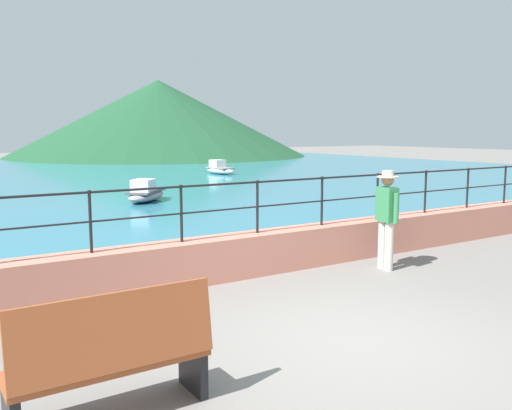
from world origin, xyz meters
The scene contains 9 objects.
ground_plane centered at (0.00, 0.00, 0.00)m, with size 120.00×120.00×0.00m, color slate.
promenade_wall centered at (0.00, 3.20, 0.35)m, with size 20.00×0.56×0.70m, color tan.
railing centered at (0.00, 3.20, 1.31)m, with size 18.44×0.04×0.90m.
lake_water centered at (0.00, 25.84, 0.03)m, with size 64.00×44.32×0.06m, color teal.
hill_main centered at (16.16, 43.76, 3.53)m, with size 27.52×27.52×7.05m, color #1E4C2D.
bench_main centered at (-2.95, -0.18, 0.56)m, with size 1.70×0.56×1.13m.
person_walking centered at (2.73, 2.17, 0.98)m, with size 0.38×0.57×1.75m.
boat_2 centered at (10.39, 21.88, 0.33)m, with size 1.03×2.35×0.76m.
boat_3 centered at (2.54, 12.92, 0.33)m, with size 2.21×2.31×0.76m.
Camera 1 is at (-4.32, -4.51, 2.44)m, focal length 38.48 mm.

